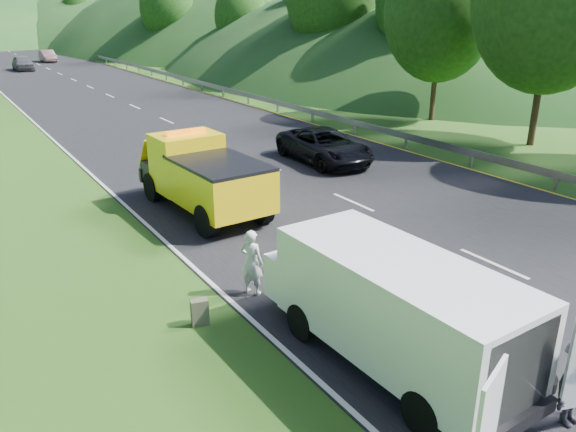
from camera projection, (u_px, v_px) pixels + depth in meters
ground at (359, 263)px, 15.16m from camera, size 320.00×320.00×0.00m
road_surface at (90, 87)px, 48.26m from camera, size 14.00×200.00×0.02m
guardrail at (128, 70)px, 61.81m from camera, size 0.06×140.00×1.52m
tree_line_right at (205, 59)px, 74.13m from camera, size 14.00×140.00×14.00m
tow_truck at (202, 175)px, 18.61m from camera, size 2.52×6.11×2.58m
white_van at (392, 304)px, 10.52m from camera, size 3.47×6.37×2.25m
woman at (252, 294)px, 13.55m from camera, size 0.68×0.73×1.63m
child at (323, 286)px, 13.93m from camera, size 0.57×0.50×0.99m
worker at (569, 424)px, 9.32m from camera, size 1.03×0.60×1.58m
suitcase at (200, 312)px, 12.13m from camera, size 0.41×0.28×0.60m
spare_tire at (535, 385)px, 10.27m from camera, size 0.72×0.72×0.20m
passing_suv at (324, 162)px, 25.00m from camera, size 2.68×5.35×1.45m
dist_car_a at (24, 71)px, 60.88m from camera, size 1.85×4.60×1.57m
dist_car_b at (49, 62)px, 70.29m from camera, size 1.50×4.31×1.42m
dist_car_c at (4, 50)px, 89.91m from camera, size 2.03×4.99×1.45m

